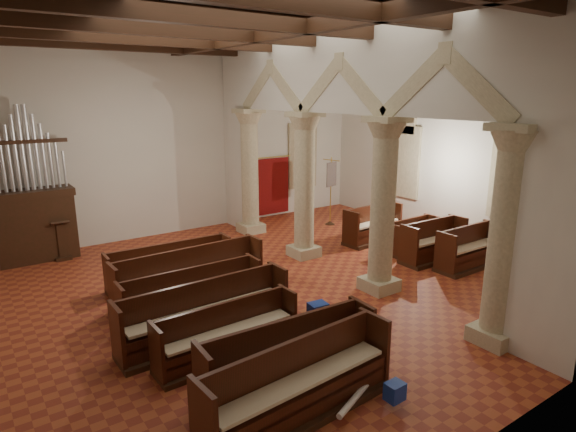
{
  "coord_description": "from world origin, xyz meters",
  "views": [
    {
      "loc": [
        -6.05,
        -9.04,
        4.56
      ],
      "look_at": [
        0.55,
        0.5,
        1.58
      ],
      "focal_mm": 30.0,
      "sensor_mm": 36.0,
      "label": 1
    }
  ],
  "objects_px": {
    "pipe_organ": "(34,212)",
    "processional_banner": "(331,202)",
    "aisle_pew_0": "(469,254)",
    "nave_pew_0": "(300,393)",
    "lectern": "(62,243)"
  },
  "relations": [
    {
      "from": "pipe_organ",
      "to": "processional_banner",
      "type": "relative_size",
      "value": 1.83
    },
    {
      "from": "aisle_pew_0",
      "to": "pipe_organ",
      "type": "bearing_deg",
      "value": 142.39
    },
    {
      "from": "nave_pew_0",
      "to": "aisle_pew_0",
      "type": "distance_m",
      "value": 7.72
    },
    {
      "from": "pipe_organ",
      "to": "processional_banner",
      "type": "xyz_separation_m",
      "value": [
        9.13,
        -1.76,
        -0.57
      ]
    },
    {
      "from": "pipe_organ",
      "to": "aisle_pew_0",
      "type": "height_order",
      "value": "pipe_organ"
    },
    {
      "from": "nave_pew_0",
      "to": "aisle_pew_0",
      "type": "relative_size",
      "value": 1.54
    },
    {
      "from": "pipe_organ",
      "to": "aisle_pew_0",
      "type": "distance_m",
      "value": 11.92
    },
    {
      "from": "pipe_organ",
      "to": "lectern",
      "type": "bearing_deg",
      "value": -32.67
    },
    {
      "from": "pipe_organ",
      "to": "lectern",
      "type": "distance_m",
      "value": 1.1
    },
    {
      "from": "pipe_organ",
      "to": "aisle_pew_0",
      "type": "bearing_deg",
      "value": -37.75
    },
    {
      "from": "pipe_organ",
      "to": "nave_pew_0",
      "type": "bearing_deg",
      "value": -78.04
    },
    {
      "from": "lectern",
      "to": "processional_banner",
      "type": "height_order",
      "value": "processional_banner"
    },
    {
      "from": "pipe_organ",
      "to": "processional_banner",
      "type": "distance_m",
      "value": 9.31
    },
    {
      "from": "pipe_organ",
      "to": "processional_banner",
      "type": "bearing_deg",
      "value": -10.94
    },
    {
      "from": "lectern",
      "to": "processional_banner",
      "type": "xyz_separation_m",
      "value": [
        8.58,
        -1.41,
        0.32
      ]
    }
  ]
}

